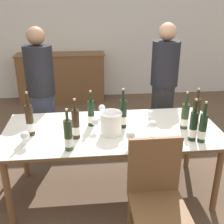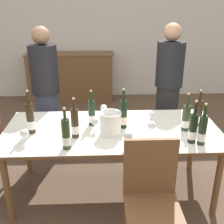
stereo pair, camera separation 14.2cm
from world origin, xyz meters
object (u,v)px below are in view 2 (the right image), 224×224
object	(u,v)px
wine_bottle_7	(198,114)
wine_glass_5	(128,136)
wine_glass_2	(24,134)
wine_glass_4	(95,122)
wine_bottle_1	(193,129)
wine_bottle_2	(75,124)
ice_bucket	(110,123)
wine_bottle_0	(31,119)
chair_near_front	(151,192)
dining_table	(112,135)
wine_bottle_6	(186,118)
wine_glass_1	(151,115)
wine_bottle_8	(66,135)
sideboard_cabinet	(71,77)
wine_bottle_3	(202,131)
wine_bottle_4	(123,115)
person_guest_left	(168,92)
wine_bottle_5	(92,113)
wine_glass_0	(152,126)
wine_glass_3	(104,108)
person_host	(46,95)

from	to	relation	value
wine_bottle_7	wine_glass_5	bearing A→B (deg)	-150.02
wine_glass_2	wine_glass_4	size ratio (longest dim) A/B	1.04
wine_bottle_1	wine_bottle_2	world-z (taller)	wine_bottle_1
ice_bucket	wine_bottle_0	size ratio (longest dim) A/B	0.51
wine_bottle_1	wine_glass_4	bearing A→B (deg)	163.42
wine_bottle_1	wine_glass_5	xyz separation A→B (m)	(-0.57, -0.08, -0.02)
chair_near_front	dining_table	bearing A→B (deg)	111.57
wine_bottle_6	wine_glass_1	distance (m)	0.34
wine_bottle_7	chair_near_front	world-z (taller)	wine_bottle_7
wine_bottle_7	wine_bottle_8	size ratio (longest dim) A/B	1.00
wine_glass_4	sideboard_cabinet	bearing A→B (deg)	100.07
ice_bucket	wine_bottle_0	distance (m)	0.74
ice_bucket	sideboard_cabinet	bearing A→B (deg)	102.55
sideboard_cabinet	chair_near_front	world-z (taller)	chair_near_front
wine_bottle_3	wine_bottle_4	xyz separation A→B (m)	(-0.65, 0.36, 0.00)
wine_bottle_6	person_guest_left	distance (m)	0.87
person_guest_left	wine_glass_1	bearing A→B (deg)	-114.94
wine_bottle_5	person_guest_left	world-z (taller)	person_guest_left
wine_bottle_0	wine_bottle_7	world-z (taller)	wine_bottle_0
wine_glass_0	wine_glass_4	distance (m)	0.53
wine_bottle_1	chair_near_front	bearing A→B (deg)	-135.35
wine_bottle_2	sideboard_cabinet	bearing A→B (deg)	96.43
wine_bottle_3	wine_glass_3	bearing A→B (deg)	141.75
wine_bottle_6	wine_glass_0	size ratio (longest dim) A/B	2.46
ice_bucket	wine_bottle_6	bearing A→B (deg)	3.91
wine_bottle_2	person_host	world-z (taller)	person_host
wine_bottle_1	wine_bottle_4	xyz separation A→B (m)	(-0.58, 0.33, 0.00)
wine_bottle_6	wine_glass_1	world-z (taller)	wine_bottle_6
wine_glass_4	wine_glass_5	world-z (taller)	wine_glass_5
wine_bottle_1	wine_bottle_5	size ratio (longest dim) A/B	1.08
wine_glass_1	wine_glass_2	xyz separation A→B (m)	(-1.16, -0.38, 0.01)
dining_table	person_guest_left	size ratio (longest dim) A/B	1.26
wine_glass_4	person_host	distance (m)	1.03
wine_bottle_7	chair_near_front	distance (m)	1.00
wine_glass_0	wine_glass_2	distance (m)	1.12
wine_bottle_1	wine_bottle_0	bearing A→B (deg)	170.20
dining_table	wine_bottle_7	xyz separation A→B (m)	(0.85, 0.06, 0.19)
wine_glass_4	wine_glass_0	bearing A→B (deg)	-14.26
wine_bottle_0	wine_bottle_6	size ratio (longest dim) A/B	1.12
wine_bottle_4	wine_bottle_6	size ratio (longest dim) A/B	1.06
wine_glass_3	wine_bottle_3	bearing A→B (deg)	-38.25
wine_bottle_4	wine_bottle_7	world-z (taller)	wine_bottle_4
sideboard_cabinet	wine_bottle_5	xyz separation A→B (m)	(0.48, -2.77, 0.40)
wine_bottle_2	wine_glass_0	size ratio (longest dim) A/B	2.50
wine_glass_1	person_host	size ratio (longest dim) A/B	0.08
wine_bottle_7	wine_glass_4	world-z (taller)	wine_bottle_7
wine_glass_3	wine_bottle_1	bearing A→B (deg)	-39.16
wine_bottle_3	person_host	world-z (taller)	person_host
wine_bottle_6	wine_bottle_8	distance (m)	1.14
sideboard_cabinet	wine_bottle_0	bearing A→B (deg)	-91.49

